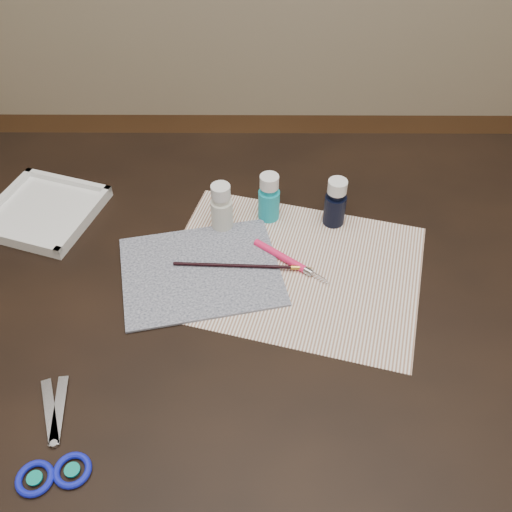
{
  "coord_description": "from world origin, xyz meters",
  "views": [
    {
      "loc": [
        0.0,
        -0.68,
        1.49
      ],
      "look_at": [
        0.0,
        0.0,
        0.8
      ],
      "focal_mm": 40.0,
      "sensor_mm": 36.0,
      "label": 1
    }
  ],
  "objects_px": {
    "paint_bottle_cyan": "(269,197)",
    "paint_bottle_white": "(222,207)",
    "paper": "(293,269)",
    "paint_bottle_navy": "(335,202)",
    "canvas": "(201,271)",
    "palette_tray": "(43,211)",
    "scissors": "(49,433)"
  },
  "relations": [
    {
      "from": "paint_bottle_cyan",
      "to": "paint_bottle_white",
      "type": "bearing_deg",
      "value": -161.76
    },
    {
      "from": "paper",
      "to": "paint_bottle_navy",
      "type": "relative_size",
      "value": 4.43
    },
    {
      "from": "paper",
      "to": "paint_bottle_navy",
      "type": "bearing_deg",
      "value": 56.51
    },
    {
      "from": "canvas",
      "to": "paint_bottle_navy",
      "type": "height_order",
      "value": "paint_bottle_navy"
    },
    {
      "from": "palette_tray",
      "to": "paper",
      "type": "bearing_deg",
      "value": -16.56
    },
    {
      "from": "paint_bottle_navy",
      "to": "palette_tray",
      "type": "bearing_deg",
      "value": 178.18
    },
    {
      "from": "paper",
      "to": "palette_tray",
      "type": "xyz_separation_m",
      "value": [
        -0.48,
        0.14,
        0.01
      ]
    },
    {
      "from": "paint_bottle_white",
      "to": "paint_bottle_cyan",
      "type": "height_order",
      "value": "same"
    },
    {
      "from": "canvas",
      "to": "palette_tray",
      "type": "height_order",
      "value": "palette_tray"
    },
    {
      "from": "paint_bottle_navy",
      "to": "palette_tray",
      "type": "xyz_separation_m",
      "value": [
        -0.56,
        0.02,
        -0.04
      ]
    },
    {
      "from": "paint_bottle_white",
      "to": "paint_bottle_cyan",
      "type": "relative_size",
      "value": 1.0
    },
    {
      "from": "paint_bottle_white",
      "to": "palette_tray",
      "type": "relative_size",
      "value": 0.51
    },
    {
      "from": "paint_bottle_white",
      "to": "scissors",
      "type": "bearing_deg",
      "value": -117.29
    },
    {
      "from": "paint_bottle_white",
      "to": "palette_tray",
      "type": "distance_m",
      "value": 0.35
    },
    {
      "from": "paint_bottle_white",
      "to": "scissors",
      "type": "xyz_separation_m",
      "value": [
        -0.22,
        -0.43,
        -0.04
      ]
    },
    {
      "from": "canvas",
      "to": "palette_tray",
      "type": "bearing_deg",
      "value": 154.5
    },
    {
      "from": "paint_bottle_navy",
      "to": "scissors",
      "type": "xyz_separation_m",
      "value": [
        -0.44,
        -0.44,
        -0.04
      ]
    },
    {
      "from": "canvas",
      "to": "palette_tray",
      "type": "distance_m",
      "value": 0.35
    },
    {
      "from": "paint_bottle_cyan",
      "to": "paint_bottle_navy",
      "type": "relative_size",
      "value": 1.0
    },
    {
      "from": "canvas",
      "to": "scissors",
      "type": "distance_m",
      "value": 0.36
    },
    {
      "from": "paint_bottle_white",
      "to": "paint_bottle_navy",
      "type": "distance_m",
      "value": 0.21
    },
    {
      "from": "paint_bottle_cyan",
      "to": "palette_tray",
      "type": "relative_size",
      "value": 0.51
    },
    {
      "from": "paper",
      "to": "paint_bottle_cyan",
      "type": "height_order",
      "value": "paint_bottle_cyan"
    },
    {
      "from": "paint_bottle_white",
      "to": "scissors",
      "type": "height_order",
      "value": "paint_bottle_white"
    },
    {
      "from": "scissors",
      "to": "canvas",
      "type": "bearing_deg",
      "value": -51.89
    },
    {
      "from": "paper",
      "to": "canvas",
      "type": "height_order",
      "value": "canvas"
    },
    {
      "from": "paint_bottle_navy",
      "to": "paper",
      "type": "bearing_deg",
      "value": -123.49
    },
    {
      "from": "paint_bottle_cyan",
      "to": "scissors",
      "type": "bearing_deg",
      "value": -124.06
    },
    {
      "from": "paper",
      "to": "paint_bottle_cyan",
      "type": "relative_size",
      "value": 4.44
    },
    {
      "from": "paint_bottle_navy",
      "to": "canvas",
      "type": "bearing_deg",
      "value": -151.47
    },
    {
      "from": "paper",
      "to": "palette_tray",
      "type": "height_order",
      "value": "palette_tray"
    },
    {
      "from": "paint_bottle_white",
      "to": "paint_bottle_navy",
      "type": "xyz_separation_m",
      "value": [
        0.21,
        0.01,
        0.0
      ]
    }
  ]
}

